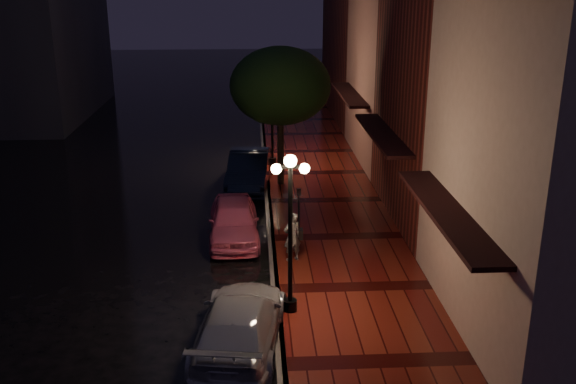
% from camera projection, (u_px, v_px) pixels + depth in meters
% --- Properties ---
extents(ground, '(120.00, 120.00, 0.00)m').
position_uv_depth(ground, '(271.00, 242.00, 21.90)').
color(ground, black).
rests_on(ground, ground).
extents(sidewalk, '(4.50, 60.00, 0.15)m').
position_uv_depth(sidewalk, '(337.00, 238.00, 22.00)').
color(sidewalk, '#4B100D').
rests_on(sidewalk, ground).
extents(curb, '(0.25, 60.00, 0.15)m').
position_uv_depth(curb, '(271.00, 240.00, 21.88)').
color(curb, '#595451').
rests_on(curb, ground).
extents(storefront_near, '(5.00, 8.00, 8.50)m').
position_uv_depth(storefront_near, '(572.00, 170.00, 15.24)').
color(storefront_near, gray).
rests_on(storefront_near, ground).
extents(storefront_mid, '(5.00, 8.00, 11.00)m').
position_uv_depth(storefront_mid, '(468.00, 70.00, 22.40)').
color(storefront_mid, '#511914').
rests_on(storefront_mid, ground).
extents(storefront_far, '(5.00, 8.00, 9.00)m').
position_uv_depth(storefront_far, '(412.00, 67.00, 30.28)').
color(storefront_far, '#8C5951').
rests_on(storefront_far, ground).
extents(storefront_extra, '(5.00, 12.00, 10.00)m').
position_uv_depth(storefront_extra, '(373.00, 37.00, 39.57)').
color(storefront_extra, '#511914').
rests_on(storefront_extra, ground).
extents(streetlamp_near, '(0.96, 0.36, 4.31)m').
position_uv_depth(streetlamp_near, '(290.00, 225.00, 16.36)').
color(streetlamp_near, black).
rests_on(streetlamp_near, sidewalk).
extents(streetlamp_far, '(0.96, 0.36, 4.31)m').
position_uv_depth(streetlamp_far, '(272.00, 113.00, 29.59)').
color(streetlamp_far, black).
rests_on(streetlamp_far, sidewalk).
extents(street_tree, '(4.16, 4.16, 5.80)m').
position_uv_depth(street_tree, '(281.00, 88.00, 26.23)').
color(street_tree, black).
rests_on(street_tree, sidewalk).
extents(pink_car, '(1.82, 4.20, 1.41)m').
position_uv_depth(pink_car, '(234.00, 220.00, 21.87)').
color(pink_car, '#EF6289').
rests_on(pink_car, ground).
extents(navy_car, '(2.03, 4.84, 1.55)m').
position_uv_depth(navy_car, '(249.00, 170.00, 27.28)').
color(navy_car, black).
rests_on(navy_car, ground).
extents(silver_car, '(2.57, 4.99, 1.38)m').
position_uv_depth(silver_car, '(240.00, 324.00, 15.41)').
color(silver_car, '#AAAAB1').
rests_on(silver_car, ground).
extents(woman_with_umbrella, '(0.92, 0.93, 2.21)m').
position_uv_depth(woman_with_umbrella, '(292.00, 216.00, 19.69)').
color(woman_with_umbrella, silver).
rests_on(woman_with_umbrella, sidewalk).
extents(parking_meter, '(0.15, 0.12, 1.47)m').
position_uv_depth(parking_meter, '(299.00, 204.00, 22.41)').
color(parking_meter, black).
rests_on(parking_meter, sidewalk).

